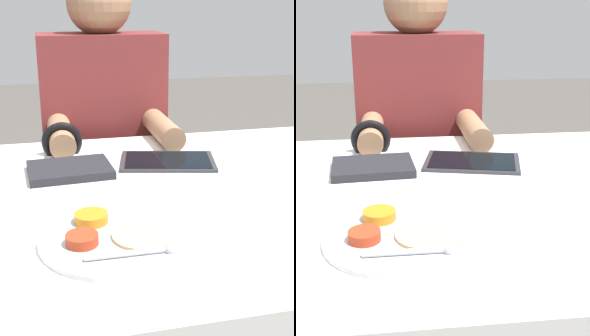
{
  "view_description": "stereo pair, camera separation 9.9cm",
  "coord_description": "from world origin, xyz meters",
  "views": [
    {
      "loc": [
        -0.21,
        -0.92,
        1.11
      ],
      "look_at": [
        -0.0,
        -0.01,
        0.78
      ],
      "focal_mm": 50.0,
      "sensor_mm": 36.0,
      "label": 1
    },
    {
      "loc": [
        -0.12,
        -0.94,
        1.11
      ],
      "look_at": [
        -0.0,
        -0.01,
        0.78
      ],
      "focal_mm": 50.0,
      "sensor_mm": 36.0,
      "label": 2
    }
  ],
  "objects": [
    {
      "name": "dining_table",
      "position": [
        0.0,
        0.0,
        0.36
      ],
      "size": [
        1.2,
        0.89,
        0.72
      ],
      "color": "silver",
      "rests_on": "ground_plane"
    },
    {
      "name": "thali_tray",
      "position": [
        -0.1,
        -0.2,
        0.73
      ],
      "size": [
        0.27,
        0.27,
        0.03
      ],
      "color": "#B7BABF",
      "rests_on": "dining_table"
    },
    {
      "name": "red_notebook",
      "position": [
        -0.16,
        0.16,
        0.73
      ],
      "size": [
        0.21,
        0.16,
        0.02
      ],
      "color": "silver",
      "rests_on": "dining_table"
    },
    {
      "name": "tablet_device",
      "position": [
        0.09,
        0.18,
        0.73
      ],
      "size": [
        0.27,
        0.21,
        0.01
      ],
      "color": "#28282D",
      "rests_on": "dining_table"
    },
    {
      "name": "person_diner",
      "position": [
        -0.02,
        0.61,
        0.57
      ],
      "size": [
        0.41,
        0.46,
        1.21
      ],
      "color": "black",
      "rests_on": "ground_plane"
    }
  ]
}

